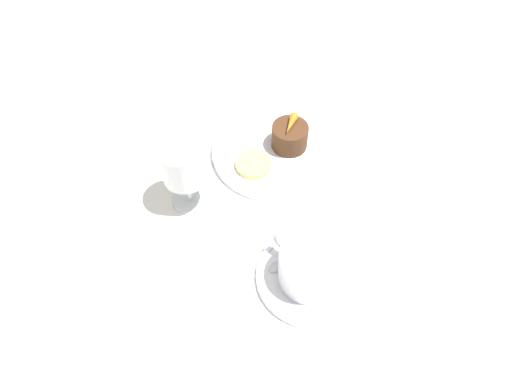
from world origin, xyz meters
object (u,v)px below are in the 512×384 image
(dinner_plate, at_px, (274,151))
(wine_glass, at_px, (184,165))
(fork, at_px, (347,198))
(coffee_cup, at_px, (312,265))
(dessert_cake, at_px, (290,136))

(dinner_plate, bearing_deg, wine_glass, 79.14)
(dinner_plate, relative_size, fork, 1.27)
(coffee_cup, xyz_separation_m, wine_glass, (0.24, 0.02, 0.05))
(dinner_plate, xyz_separation_m, dessert_cake, (-0.01, -0.02, 0.03))
(coffee_cup, bearing_deg, wine_glass, 5.14)
(dinner_plate, bearing_deg, dessert_cake, -121.20)
(dinner_plate, height_order, coffee_cup, coffee_cup)
(coffee_cup, bearing_deg, fork, -72.70)
(wine_glass, bearing_deg, dessert_cake, -103.68)
(dinner_plate, xyz_separation_m, coffee_cup, (-0.21, 0.15, 0.03))
(dinner_plate, height_order, fork, dinner_plate)
(dessert_cake, bearing_deg, dinner_plate, 58.80)
(coffee_cup, relative_size, wine_glass, 0.96)
(coffee_cup, distance_m, fork, 0.17)
(coffee_cup, height_order, dessert_cake, coffee_cup)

